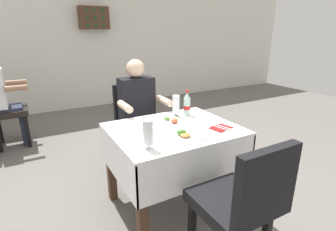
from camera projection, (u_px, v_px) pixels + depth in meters
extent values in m
plane|color=#66605B|center=(178.00, 207.00, 2.35)|extent=(11.00, 11.00, 0.00)
cube|color=silver|center=(79.00, 33.00, 5.05)|extent=(11.00, 0.12, 2.98)
cube|color=white|center=(174.00, 129.00, 2.16)|extent=(1.04, 0.84, 0.02)
cube|color=white|center=(202.00, 168.00, 1.87)|extent=(1.04, 0.02, 0.32)
cube|color=white|center=(153.00, 132.00, 2.55)|extent=(1.04, 0.02, 0.32)
cube|color=white|center=(116.00, 161.00, 1.98)|extent=(0.02, 0.84, 0.32)
cube|color=white|center=(220.00, 136.00, 2.45)|extent=(0.02, 0.84, 0.32)
cube|color=#472D1E|center=(142.00, 208.00, 1.77)|extent=(0.07, 0.07, 0.74)
cube|color=#472D1E|center=(241.00, 174.00, 2.19)|extent=(0.07, 0.07, 0.74)
cube|color=#472D1E|center=(111.00, 164.00, 2.36)|extent=(0.07, 0.07, 0.74)
cube|color=#472D1E|center=(193.00, 144.00, 2.79)|extent=(0.07, 0.07, 0.74)
cube|color=black|center=(141.00, 130.00, 2.84)|extent=(0.44, 0.44, 0.08)
cube|color=black|center=(132.00, 102.00, 2.96)|extent=(0.42, 0.06, 0.44)
cube|color=black|center=(133.00, 162.00, 2.70)|extent=(0.04, 0.04, 0.45)
cube|color=black|center=(162.00, 155.00, 2.86)|extent=(0.04, 0.04, 0.45)
cube|color=black|center=(122.00, 149.00, 2.98)|extent=(0.04, 0.04, 0.45)
cube|color=black|center=(149.00, 143.00, 3.14)|extent=(0.04, 0.04, 0.45)
cube|color=black|center=(230.00, 202.00, 1.64)|extent=(0.44, 0.44, 0.08)
cube|color=black|center=(266.00, 187.00, 1.36)|extent=(0.42, 0.06, 0.44)
cube|color=black|center=(229.00, 212.00, 1.95)|extent=(0.04, 0.04, 0.45)
cube|color=black|center=(192.00, 228.00, 1.79)|extent=(0.04, 0.04, 0.45)
cylinder|color=#282D42|center=(141.00, 161.00, 2.71)|extent=(0.10, 0.10, 0.45)
cylinder|color=#282D42|center=(154.00, 158.00, 2.78)|extent=(0.10, 0.10, 0.45)
cube|color=#282D42|center=(141.00, 130.00, 2.79)|extent=(0.34, 0.36, 0.12)
cube|color=black|center=(137.00, 101.00, 2.76)|extent=(0.36, 0.20, 0.50)
sphere|color=beige|center=(135.00, 68.00, 2.65)|extent=(0.19, 0.19, 0.19)
cylinder|color=beige|center=(125.00, 106.00, 2.46)|extent=(0.07, 0.26, 0.07)
cylinder|color=beige|center=(164.00, 101.00, 2.66)|extent=(0.07, 0.26, 0.07)
cube|color=white|center=(185.00, 137.00, 1.95)|extent=(0.26, 0.26, 0.01)
ellipsoid|color=#4C8E38|center=(181.00, 132.00, 1.97)|extent=(0.09, 0.07, 0.05)
ellipsoid|color=#B77A38|center=(185.00, 135.00, 1.95)|extent=(0.10, 0.12, 0.02)
ellipsoid|color=#B77A38|center=(185.00, 135.00, 1.94)|extent=(0.09, 0.10, 0.03)
cube|color=white|center=(172.00, 122.00, 2.29)|extent=(0.23, 0.23, 0.01)
ellipsoid|color=#C14C33|center=(174.00, 121.00, 2.22)|extent=(0.06, 0.05, 0.04)
ellipsoid|color=#4C8E38|center=(167.00, 118.00, 2.31)|extent=(0.05, 0.07, 0.03)
ellipsoid|color=#B77A38|center=(174.00, 120.00, 2.27)|extent=(0.10, 0.10, 0.03)
cylinder|color=white|center=(149.00, 148.00, 1.77)|extent=(0.07, 0.07, 0.01)
cylinder|color=white|center=(148.00, 146.00, 1.77)|extent=(0.02, 0.02, 0.03)
cylinder|color=white|center=(148.00, 132.00, 1.74)|extent=(0.07, 0.07, 0.17)
cylinder|color=black|center=(148.00, 139.00, 1.75)|extent=(0.07, 0.07, 0.07)
cylinder|color=white|center=(176.00, 116.00, 2.45)|extent=(0.07, 0.07, 0.01)
cylinder|color=white|center=(176.00, 114.00, 2.44)|extent=(0.02, 0.02, 0.03)
cylinder|color=white|center=(176.00, 104.00, 2.41)|extent=(0.07, 0.07, 0.17)
cylinder|color=#C68928|center=(176.00, 109.00, 2.43)|extent=(0.06, 0.06, 0.07)
cylinder|color=silver|center=(187.00, 107.00, 2.45)|extent=(0.06, 0.06, 0.17)
cylinder|color=red|center=(187.00, 107.00, 2.46)|extent=(0.06, 0.06, 0.04)
cone|color=silver|center=(187.00, 95.00, 2.42)|extent=(0.06, 0.06, 0.05)
cylinder|color=red|center=(187.00, 91.00, 2.41)|extent=(0.03, 0.03, 0.02)
cube|color=maroon|center=(221.00, 128.00, 2.14)|extent=(0.19, 0.17, 0.01)
cube|color=silver|center=(219.00, 128.00, 2.13)|extent=(0.06, 0.19, 0.01)
cube|color=silver|center=(222.00, 127.00, 2.15)|extent=(0.06, 0.19, 0.01)
cube|color=black|center=(10.00, 112.00, 3.49)|extent=(0.44, 0.44, 0.08)
cube|color=black|center=(28.00, 132.00, 3.51)|extent=(0.04, 0.04, 0.45)
cube|color=black|center=(27.00, 124.00, 3.79)|extent=(0.04, 0.04, 0.45)
cube|color=black|center=(0.00, 128.00, 3.63)|extent=(0.04, 0.04, 0.45)
cylinder|color=#282D42|center=(25.00, 130.00, 3.57)|extent=(0.10, 0.10, 0.45)
cylinder|color=#282D42|center=(25.00, 126.00, 3.70)|extent=(0.10, 0.10, 0.45)
cube|color=#282D42|center=(8.00, 111.00, 3.47)|extent=(0.36, 0.34, 0.12)
cylinder|color=#997051|center=(16.00, 88.00, 3.26)|extent=(0.26, 0.07, 0.07)
cylinder|color=#997051|center=(16.00, 82.00, 3.62)|extent=(0.26, 0.07, 0.07)
cube|color=#472D1E|center=(94.00, 18.00, 4.96)|extent=(0.56, 0.20, 0.42)
cylinder|color=#193D1E|center=(87.00, 25.00, 4.90)|extent=(0.06, 0.14, 0.06)
cylinder|color=#193D1E|center=(95.00, 26.00, 4.97)|extent=(0.06, 0.14, 0.06)
cylinder|color=#193D1E|center=(103.00, 26.00, 5.04)|extent=(0.06, 0.14, 0.06)
cylinder|color=#193D1E|center=(86.00, 18.00, 4.86)|extent=(0.06, 0.14, 0.06)
cylinder|color=#193D1E|center=(94.00, 18.00, 4.92)|extent=(0.06, 0.14, 0.06)
cylinder|color=#193D1E|center=(102.00, 18.00, 4.99)|extent=(0.06, 0.14, 0.06)
cylinder|color=#193D1E|center=(86.00, 10.00, 4.81)|extent=(0.06, 0.14, 0.06)
cylinder|color=#193D1E|center=(94.00, 10.00, 4.88)|extent=(0.06, 0.14, 0.06)
cylinder|color=#193D1E|center=(102.00, 10.00, 4.95)|extent=(0.06, 0.14, 0.06)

